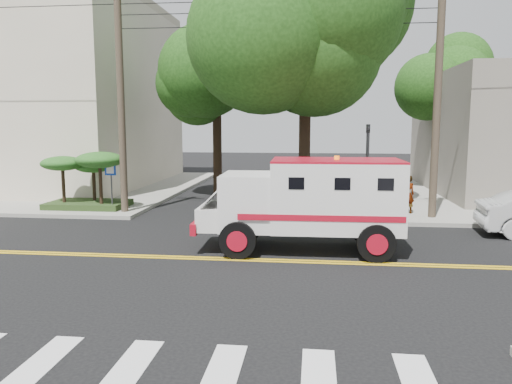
# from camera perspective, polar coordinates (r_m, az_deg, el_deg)

# --- Properties ---
(ground) EXTENTS (100.00, 100.00, 0.00)m
(ground) POSITION_cam_1_polar(r_m,az_deg,el_deg) (13.49, -1.61, -7.74)
(ground) COLOR black
(ground) RESTS_ON ground
(sidewalk_nw) EXTENTS (17.00, 17.00, 0.15)m
(sidewalk_nw) POSITION_cam_1_polar(r_m,az_deg,el_deg) (30.73, -23.41, 0.54)
(sidewalk_nw) COLOR gray
(sidewalk_nw) RESTS_ON ground
(building_left) EXTENTS (16.00, 14.00, 10.00)m
(building_left) POSITION_cam_1_polar(r_m,az_deg,el_deg) (32.88, -25.64, 9.72)
(building_left) COLOR beige
(building_left) RESTS_ON sidewalk_nw
(utility_pole_left) EXTENTS (0.28, 0.28, 9.00)m
(utility_pole_left) POSITION_cam_1_polar(r_m,az_deg,el_deg) (20.31, -15.18, 10.03)
(utility_pole_left) COLOR #382D23
(utility_pole_left) RESTS_ON ground
(utility_pole_right) EXTENTS (0.28, 0.28, 9.00)m
(utility_pole_right) POSITION_cam_1_polar(r_m,az_deg,el_deg) (19.59, 20.02, 9.93)
(utility_pole_right) COLOR #382D23
(utility_pole_right) RESTS_ON ground
(tree_main) EXTENTS (6.08, 5.70, 9.85)m
(tree_main) POSITION_cam_1_polar(r_m,az_deg,el_deg) (19.41, 7.09, 18.39)
(tree_main) COLOR black
(tree_main) RESTS_ON ground
(tree_left) EXTENTS (4.48, 4.20, 7.70)m
(tree_left) POSITION_cam_1_polar(r_m,az_deg,el_deg) (25.16, -3.88, 12.60)
(tree_left) COLOR black
(tree_left) RESTS_ON ground
(tree_right) EXTENTS (4.80, 4.50, 8.20)m
(tree_right) POSITION_cam_1_polar(r_m,az_deg,el_deg) (29.57, 20.76, 12.11)
(tree_right) COLOR black
(tree_right) RESTS_ON ground
(traffic_signal) EXTENTS (0.15, 0.18, 3.60)m
(traffic_signal) POSITION_cam_1_polar(r_m,az_deg,el_deg) (18.61, 12.59, 3.33)
(traffic_signal) COLOR #3F3F42
(traffic_signal) RESTS_ON ground
(accessibility_sign) EXTENTS (0.45, 0.10, 2.02)m
(accessibility_sign) POSITION_cam_1_polar(r_m,az_deg,el_deg) (20.80, -16.23, 1.28)
(accessibility_sign) COLOR #3F3F42
(accessibility_sign) RESTS_ON ground
(palm_planter) EXTENTS (3.52, 2.63, 2.36)m
(palm_planter) POSITION_cam_1_polar(r_m,az_deg,el_deg) (21.69, -18.81, 2.18)
(palm_planter) COLOR #1E3314
(palm_planter) RESTS_ON sidewalk_nw
(armored_truck) EXTENTS (5.82, 2.45, 2.63)m
(armored_truck) POSITION_cam_1_polar(r_m,az_deg,el_deg) (14.21, 6.10, -0.82)
(armored_truck) COLOR silver
(armored_truck) RESTS_ON ground
(pedestrian_a) EXTENTS (0.60, 0.44, 1.50)m
(pedestrian_a) POSITION_cam_1_polar(r_m,az_deg,el_deg) (20.22, 16.92, -0.26)
(pedestrian_a) COLOR gray
(pedestrian_a) RESTS_ON sidewalk_ne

